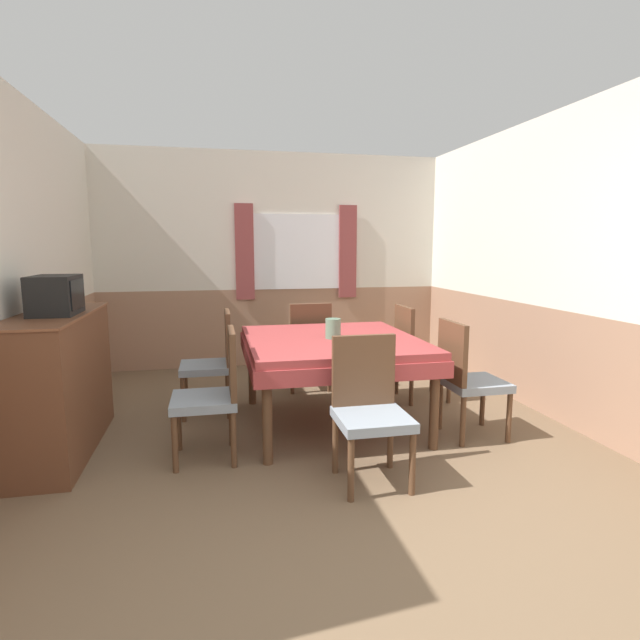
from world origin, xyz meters
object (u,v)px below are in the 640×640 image
object	(u,v)px
dining_table	(332,350)
chair_head_near	(369,405)
sideboard	(59,382)
vase	(333,329)
tv	(56,295)
chair_left_far	(214,359)
chair_right_near	(467,376)
chair_right_far	(416,350)
chair_left_near	(214,391)
chair_head_window	(309,343)

from	to	relation	value
dining_table	chair_head_near	world-z (taller)	chair_head_near
sideboard	vase	bearing A→B (deg)	2.91
sideboard	tv	bearing A→B (deg)	-52.52
dining_table	sideboard	world-z (taller)	sideboard
chair_left_far	chair_right_near	xyz separation A→B (m)	(1.91, -0.99, 0.00)
dining_table	tv	world-z (taller)	tv
chair_right_near	dining_table	bearing A→B (deg)	-117.25
chair_right_far	chair_left_far	bearing A→B (deg)	-90.00
chair_left_near	chair_head_near	size ratio (longest dim) A/B	1.00
dining_table	vase	world-z (taller)	vase
dining_table	tv	xyz separation A→B (m)	(-2.01, -0.18, 0.51)
chair_head_near	chair_left_far	bearing A→B (deg)	-57.76
chair_right_far	sideboard	size ratio (longest dim) A/B	0.65
tv	chair_left_near	bearing A→B (deg)	-16.42
dining_table	chair_right_near	world-z (taller)	chair_right_near
dining_table	chair_left_far	distance (m)	1.09
chair_right_far	sideboard	bearing A→B (deg)	-78.18
chair_left_far	chair_right_far	xyz separation A→B (m)	(1.91, 0.00, 0.00)
chair_head_window	chair_right_near	world-z (taller)	same
chair_left_near	chair_left_far	xyz separation A→B (m)	(0.00, 0.99, 0.00)
tv	dining_table	bearing A→B (deg)	5.21
dining_table	chair_head_near	xyz separation A→B (m)	(0.00, -1.02, -0.15)
chair_head_window	chair_left_far	world-z (taller)	same
chair_head_near	chair_head_window	bearing A→B (deg)	-90.00
chair_right_near	chair_head_window	bearing A→B (deg)	-147.76
chair_left_near	chair_head_window	size ratio (longest dim) A/B	1.00
chair_left_far	sideboard	xyz separation A→B (m)	(-1.09, -0.63, 0.03)
chair_right_near	tv	xyz separation A→B (m)	(-2.97, 0.31, 0.66)
chair_left_far	tv	world-z (taller)	tv
chair_head_window	chair_left_far	size ratio (longest dim) A/B	1.00
chair_right_far	sideboard	distance (m)	3.07
chair_head_window	chair_right_far	bearing A→B (deg)	-29.05
tv	vase	xyz separation A→B (m)	(2.01, 0.15, -0.33)
dining_table	vase	size ratio (longest dim) A/B	9.52
sideboard	vase	distance (m)	2.07
chair_left_near	chair_head_near	world-z (taller)	same
dining_table	chair_head_window	size ratio (longest dim) A/B	1.69
chair_head_near	tv	size ratio (longest dim) A/B	2.22
chair_right_near	sideboard	bearing A→B (deg)	-96.79
sideboard	vase	world-z (taller)	sideboard
chair_head_near	sideboard	world-z (taller)	sideboard
sideboard	chair_left_far	bearing A→B (deg)	30.01
chair_right_near	chair_left_far	bearing A→B (deg)	-117.25
chair_left_near	chair_right_far	distance (m)	2.15
chair_right_near	sideboard	distance (m)	3.02
chair_left_near	tv	bearing A→B (deg)	73.58
dining_table	chair_head_window	bearing A→B (deg)	90.00
dining_table	chair_right_near	bearing A→B (deg)	-27.25
chair_left_far	tv	xyz separation A→B (m)	(-1.05, -0.68, 0.66)
chair_left_far	dining_table	bearing A→B (deg)	-117.25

